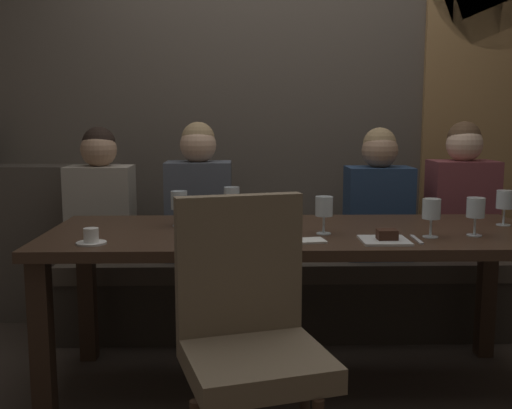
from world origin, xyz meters
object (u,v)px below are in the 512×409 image
at_px(wine_glass_near_left, 179,201).
at_px(diner_redhead, 101,197).
at_px(diner_far_end, 378,197).
at_px(diner_near_end, 462,194).
at_px(wine_glass_near_right, 324,208).
at_px(espresso_cup, 91,237).
at_px(banquette_bench, 284,295).
at_px(wine_glass_far_left, 431,211).
at_px(fork_on_table, 417,239).
at_px(wine_glass_far_right, 476,210).
at_px(diner_bearded, 199,195).
at_px(wine_glass_center_front, 232,197).
at_px(dining_table, 295,249).
at_px(dessert_plate, 385,238).
at_px(wine_glass_end_left, 505,201).
at_px(chair_near_side, 249,325).

bearing_deg(wine_glass_near_left, diner_redhead, 129.50).
relative_size(diner_far_end, diner_near_end, 0.96).
height_order(wine_glass_near_right, espresso_cup, wine_glass_near_right).
distance_m(banquette_bench, wine_glass_near_right, 1.01).
bearing_deg(wine_glass_far_left, wine_glass_near_left, 165.13).
bearing_deg(fork_on_table, wine_glass_near_right, 161.05).
height_order(diner_near_end, wine_glass_near_left, diner_near_end).
bearing_deg(wine_glass_far_right, diner_bearded, 146.19).
height_order(banquette_bench, fork_on_table, fork_on_table).
bearing_deg(wine_glass_far_left, wine_glass_far_right, 8.25).
relative_size(diner_redhead, wine_glass_center_front, 4.51).
bearing_deg(dining_table, dessert_plate, -36.95).
relative_size(diner_redhead, diner_bearded, 0.97).
xyz_separation_m(wine_glass_end_left, dessert_plate, (-0.64, -0.36, -0.10)).
xyz_separation_m(diner_bearded, espresso_cup, (-0.36, -0.96, -0.05)).
distance_m(diner_redhead, wine_glass_center_front, 0.88).
relative_size(chair_near_side, wine_glass_far_right, 5.98).
bearing_deg(diner_bearded, wine_glass_far_right, -33.81).
bearing_deg(wine_glass_far_left, dining_table, 162.77).
height_order(wine_glass_end_left, espresso_cup, wine_glass_end_left).
bearing_deg(dining_table, diner_far_end, 52.26).
height_order(dessert_plate, fork_on_table, dessert_plate).
xyz_separation_m(chair_near_side, espresso_cup, (-0.62, 0.45, 0.21)).
bearing_deg(wine_glass_near_right, wine_glass_far_left, -10.61).
distance_m(banquette_bench, wine_glass_end_left, 1.31).
relative_size(espresso_cup, dessert_plate, 0.63).
height_order(diner_far_end, dessert_plate, diner_far_end).
bearing_deg(wine_glass_far_left, banquette_bench, 122.51).
xyz_separation_m(diner_far_end, fork_on_table, (-0.05, -0.91, -0.05)).
bearing_deg(wine_glass_near_right, diner_far_end, 61.91).
xyz_separation_m(diner_near_end, wine_glass_near_right, (-0.89, -0.78, 0.04)).
distance_m(diner_redhead, diner_near_end, 2.04).
bearing_deg(wine_glass_near_right, banquette_bench, 98.35).
xyz_separation_m(chair_near_side, wine_glass_near_left, (-0.31, 0.84, 0.30)).
xyz_separation_m(diner_far_end, wine_glass_near_right, (-0.41, -0.77, 0.06)).
relative_size(wine_glass_far_right, wine_glass_end_left, 1.00).
bearing_deg(fork_on_table, espresso_cup, -175.97).
xyz_separation_m(diner_bearded, wine_glass_end_left, (1.46, -0.58, 0.04)).
distance_m(diner_near_end, espresso_cup, 2.08).
xyz_separation_m(wine_glass_center_front, wine_glass_near_right, (0.40, -0.36, -0.00)).
bearing_deg(diner_redhead, wine_glass_center_front, -31.71).
bearing_deg(diner_redhead, dining_table, -35.18).
height_order(chair_near_side, wine_glass_far_left, chair_near_side).
bearing_deg(dessert_plate, dining_table, 143.05).
height_order(wine_glass_near_right, wine_glass_far_right, same).
bearing_deg(wine_glass_far_left, chair_near_side, -144.49).
distance_m(diner_redhead, wine_glass_far_right, 1.99).
bearing_deg(chair_near_side, wine_glass_far_left, 35.51).
xyz_separation_m(dining_table, wine_glass_far_left, (0.56, -0.17, 0.20)).
relative_size(wine_glass_far_right, dessert_plate, 0.86).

